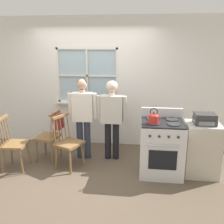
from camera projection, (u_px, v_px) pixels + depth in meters
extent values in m
plane|color=brown|center=(81.00, 173.00, 4.30)|extent=(16.00, 16.00, 0.00)
cube|color=white|center=(6.00, 81.00, 5.51)|extent=(2.39, 0.06, 2.70)
cube|color=white|center=(184.00, 85.00, 5.06)|extent=(2.71, 0.06, 2.70)
cube|color=white|center=(89.00, 122.00, 5.53)|extent=(1.30, 0.06, 0.93)
cube|color=white|center=(86.00, 31.00, 5.02)|extent=(1.30, 0.06, 0.62)
cube|color=silver|center=(87.00, 104.00, 5.33)|extent=(1.36, 0.10, 0.03)
cube|color=#9EB7C6|center=(88.00, 75.00, 5.26)|extent=(1.24, 0.01, 1.09)
cube|color=silver|center=(87.00, 76.00, 5.23)|extent=(0.04, 0.02, 1.15)
cube|color=silver|center=(87.00, 76.00, 5.23)|extent=(1.30, 0.02, 0.04)
cube|color=silver|center=(58.00, 75.00, 5.31)|extent=(0.04, 0.03, 1.15)
cube|color=silver|center=(117.00, 76.00, 5.16)|extent=(0.04, 0.03, 1.15)
cube|color=silver|center=(86.00, 48.00, 5.09)|extent=(1.30, 0.03, 0.04)
cube|color=silver|center=(88.00, 101.00, 5.38)|extent=(1.30, 0.03, 0.04)
cube|color=olive|center=(48.00, 137.00, 4.71)|extent=(0.45, 0.46, 0.04)
cylinder|color=olive|center=(45.00, 144.00, 4.97)|extent=(0.07, 0.07, 0.43)
cylinder|color=olive|center=(37.00, 151.00, 4.65)|extent=(0.07, 0.07, 0.43)
cylinder|color=olive|center=(60.00, 146.00, 4.90)|extent=(0.07, 0.07, 0.43)
cylinder|color=olive|center=(52.00, 153.00, 4.58)|extent=(0.07, 0.07, 0.43)
cylinder|color=olive|center=(60.00, 123.00, 4.78)|extent=(0.07, 0.03, 0.46)
cylinder|color=olive|center=(58.00, 124.00, 4.69)|extent=(0.07, 0.03, 0.46)
cylinder|color=olive|center=(55.00, 126.00, 4.61)|extent=(0.07, 0.03, 0.46)
cylinder|color=olive|center=(53.00, 128.00, 4.53)|extent=(0.07, 0.03, 0.46)
cylinder|color=olive|center=(51.00, 129.00, 4.44)|extent=(0.07, 0.03, 0.46)
cube|color=olive|center=(55.00, 113.00, 4.54)|extent=(0.08, 0.38, 0.04)
cube|color=olive|center=(15.00, 144.00, 4.36)|extent=(0.43, 0.45, 0.04)
cylinder|color=olive|center=(21.00, 161.00, 4.26)|extent=(0.07, 0.07, 0.43)
cylinder|color=olive|center=(29.00, 153.00, 4.58)|extent=(0.07, 0.07, 0.43)
cylinder|color=olive|center=(3.00, 161.00, 4.27)|extent=(0.07, 0.07, 0.43)
cylinder|color=olive|center=(11.00, 153.00, 4.59)|extent=(0.07, 0.07, 0.43)
cylinder|color=olive|center=(1.00, 134.00, 4.22)|extent=(0.07, 0.02, 0.46)
cylinder|color=olive|center=(4.00, 132.00, 4.31)|extent=(0.07, 0.02, 0.46)
cylinder|color=olive|center=(6.00, 130.00, 4.39)|extent=(0.07, 0.02, 0.46)
cylinder|color=olive|center=(8.00, 128.00, 4.48)|extent=(0.07, 0.02, 0.46)
cube|color=olive|center=(2.00, 118.00, 4.24)|extent=(0.07, 0.38, 0.04)
cube|color=olive|center=(69.00, 144.00, 4.40)|extent=(0.54, 0.55, 0.04)
cylinder|color=olive|center=(70.00, 162.00, 4.24)|extent=(0.06, 0.09, 0.43)
cylinder|color=olive|center=(83.00, 154.00, 4.52)|extent=(0.09, 0.06, 0.43)
cylinder|color=olive|center=(56.00, 157.00, 4.40)|extent=(0.09, 0.06, 0.43)
cylinder|color=olive|center=(69.00, 151.00, 4.68)|extent=(0.06, 0.09, 0.43)
cylinder|color=olive|center=(54.00, 133.00, 4.27)|extent=(0.07, 0.04, 0.46)
cylinder|color=olive|center=(58.00, 131.00, 4.35)|extent=(0.07, 0.04, 0.46)
cylinder|color=olive|center=(61.00, 130.00, 4.42)|extent=(0.07, 0.04, 0.46)
cylinder|color=olive|center=(65.00, 128.00, 4.50)|extent=(0.07, 0.04, 0.46)
cylinder|color=olive|center=(68.00, 127.00, 4.57)|extent=(0.07, 0.04, 0.46)
cube|color=olive|center=(61.00, 116.00, 4.36)|extent=(0.20, 0.36, 0.04)
cylinder|color=#2D3347|center=(80.00, 139.00, 4.80)|extent=(0.12, 0.12, 0.76)
cylinder|color=#2D3347|center=(87.00, 139.00, 4.79)|extent=(0.12, 0.12, 0.76)
cube|color=white|center=(83.00, 107.00, 4.62)|extent=(0.40, 0.24, 0.53)
cylinder|color=white|center=(70.00, 106.00, 4.61)|extent=(0.09, 0.12, 0.49)
cylinder|color=white|center=(95.00, 106.00, 4.59)|extent=(0.09, 0.12, 0.49)
cylinder|color=tan|center=(82.00, 91.00, 4.54)|extent=(0.10, 0.10, 0.06)
sphere|color=tan|center=(82.00, 84.00, 4.51)|extent=(0.19, 0.19, 0.19)
ellipsoid|color=black|center=(82.00, 83.00, 4.52)|extent=(0.19, 0.19, 0.15)
cylinder|color=black|center=(108.00, 140.00, 4.77)|extent=(0.12, 0.12, 0.73)
cylinder|color=black|center=(116.00, 141.00, 4.76)|extent=(0.12, 0.12, 0.73)
cube|color=beige|center=(112.00, 109.00, 4.60)|extent=(0.40, 0.21, 0.51)
cylinder|color=beige|center=(99.00, 108.00, 4.60)|extent=(0.08, 0.11, 0.48)
cylinder|color=beige|center=(125.00, 109.00, 4.54)|extent=(0.08, 0.11, 0.48)
cylinder|color=beige|center=(112.00, 94.00, 4.52)|extent=(0.10, 0.10, 0.06)
sphere|color=beige|center=(112.00, 87.00, 4.48)|extent=(0.20, 0.20, 0.20)
ellipsoid|color=silver|center=(112.00, 85.00, 4.49)|extent=(0.21, 0.21, 0.17)
cube|color=silver|center=(161.00, 149.00, 4.20)|extent=(0.71, 0.64, 0.90)
cube|color=black|center=(163.00, 123.00, 4.07)|extent=(0.69, 0.61, 0.02)
cylinder|color=#2D2D30|center=(153.00, 124.00, 3.96)|extent=(0.20, 0.20, 0.02)
cylinder|color=#2D2D30|center=(174.00, 124.00, 3.93)|extent=(0.20, 0.20, 0.02)
cylinder|color=#2D2D30|center=(153.00, 119.00, 4.21)|extent=(0.20, 0.20, 0.02)
cylinder|color=#2D2D30|center=(172.00, 120.00, 4.17)|extent=(0.20, 0.20, 0.02)
cube|color=silver|center=(162.00, 112.00, 4.32)|extent=(0.71, 0.06, 0.16)
cube|color=black|center=(163.00, 160.00, 3.90)|extent=(0.44, 0.01, 0.32)
cylinder|color=silver|center=(164.00, 146.00, 3.81)|extent=(0.50, 0.02, 0.02)
cylinder|color=#232326|center=(150.00, 136.00, 3.81)|extent=(0.04, 0.02, 0.04)
cylinder|color=#232326|center=(159.00, 137.00, 3.79)|extent=(0.04, 0.02, 0.04)
cylinder|color=#232326|center=(169.00, 137.00, 3.78)|extent=(0.04, 0.02, 0.04)
cylinder|color=#232326|center=(178.00, 137.00, 3.76)|extent=(0.04, 0.02, 0.04)
cylinder|color=red|center=(154.00, 119.00, 3.94)|extent=(0.17, 0.17, 0.12)
ellipsoid|color=red|center=(154.00, 116.00, 3.93)|extent=(0.16, 0.16, 0.07)
sphere|color=black|center=(154.00, 113.00, 3.92)|extent=(0.03, 0.03, 0.03)
cylinder|color=red|center=(159.00, 119.00, 3.93)|extent=(0.08, 0.03, 0.07)
torus|color=black|center=(154.00, 112.00, 3.91)|extent=(0.12, 0.01, 0.12)
cylinder|color=beige|center=(95.00, 101.00, 5.29)|extent=(0.15, 0.15, 0.11)
cylinder|color=#33261C|center=(95.00, 99.00, 5.27)|extent=(0.13, 0.13, 0.01)
cone|color=#286033|center=(96.00, 95.00, 5.26)|extent=(0.05, 0.04, 0.12)
cone|color=#286033|center=(95.00, 97.00, 5.28)|extent=(0.04, 0.05, 0.06)
cone|color=#286033|center=(94.00, 95.00, 5.25)|extent=(0.07, 0.05, 0.13)
cone|color=#286033|center=(96.00, 97.00, 5.24)|extent=(0.04, 0.04, 0.06)
cube|color=maroon|center=(60.00, 122.00, 4.56)|extent=(0.12, 0.23, 0.26)
torus|color=maroon|center=(55.00, 112.00, 4.54)|extent=(0.14, 0.14, 0.01)
cube|color=beige|center=(201.00, 150.00, 4.18)|extent=(0.55, 0.50, 0.87)
cube|color=beige|center=(204.00, 125.00, 4.06)|extent=(0.55, 0.50, 0.03)
cube|color=#38383A|center=(205.00, 121.00, 4.02)|extent=(0.34, 0.28, 0.10)
cube|color=#38383A|center=(205.00, 116.00, 3.99)|extent=(0.32, 0.27, 0.08)
cube|color=gray|center=(207.00, 124.00, 3.88)|extent=(0.24, 0.01, 0.06)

